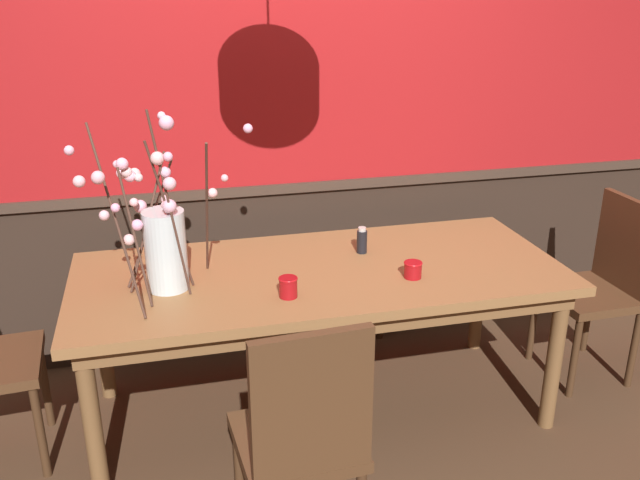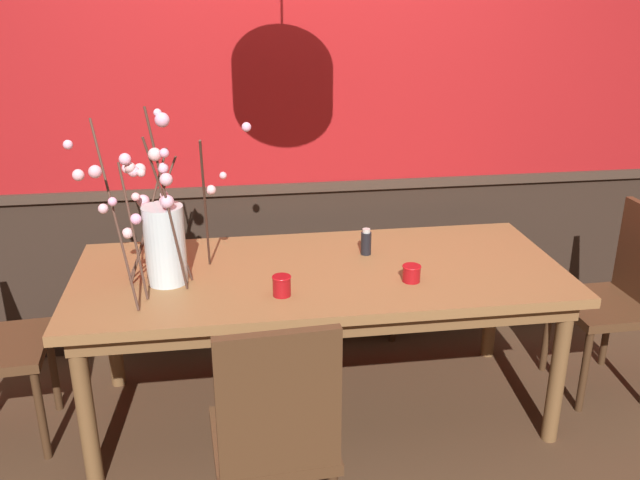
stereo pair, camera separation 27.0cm
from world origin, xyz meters
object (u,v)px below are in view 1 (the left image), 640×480
dining_table (320,285)px  candle_holder_nearer_edge (288,287)px  condiment_bottle (362,241)px  chair_head_east_end (603,280)px  chair_far_side_right (341,240)px  vase_with_blossoms (162,241)px  candle_holder_nearer_center (413,270)px  chair_near_side_left (303,436)px

dining_table → candle_holder_nearer_edge: (-0.19, -0.24, 0.12)m
condiment_bottle → candle_holder_nearer_edge: bearing=-138.2°
chair_head_east_end → candle_holder_nearer_edge: 1.70m
chair_head_east_end → condiment_bottle: 1.27m
chair_far_side_right → chair_head_east_end: (1.13, -0.87, 0.01)m
dining_table → chair_head_east_end: chair_head_east_end is taller
vase_with_blossoms → dining_table: bearing=3.3°
condiment_bottle → vase_with_blossoms: bearing=-168.7°
dining_table → candle_holder_nearer_center: size_ratio=26.57×
chair_near_side_left → vase_with_blossoms: (-0.39, 0.85, 0.40)m
condiment_bottle → chair_near_side_left: bearing=-116.7°
chair_near_side_left → vase_with_blossoms: 1.02m
chair_near_side_left → vase_with_blossoms: size_ratio=1.30×
candle_holder_nearer_center → condiment_bottle: condiment_bottle is taller
chair_head_east_end → candle_holder_nearer_edge: (-1.67, -0.24, 0.26)m
chair_near_side_left → condiment_bottle: chair_near_side_left is taller
chair_head_east_end → candle_holder_nearer_edge: bearing=-171.7°
chair_far_side_right → candle_holder_nearer_center: bearing=-88.8°
chair_far_side_right → chair_head_east_end: bearing=-37.5°
candle_holder_nearer_center → condiment_bottle: (-0.13, 0.33, 0.02)m
dining_table → candle_holder_nearer_center: candle_holder_nearer_center is taller
vase_with_blossoms → chair_head_east_end: bearing=1.0°
candle_holder_nearer_center → chair_near_side_left: bearing=-132.6°
vase_with_blossoms → candle_holder_nearer_edge: size_ratio=8.85×
candle_holder_nearer_center → chair_head_east_end: bearing=9.5°
candle_holder_nearer_center → candle_holder_nearer_edge: bearing=-174.1°
candle_holder_nearer_center → candle_holder_nearer_edge: candle_holder_nearer_edge is taller
chair_near_side_left → candle_holder_nearer_edge: bearing=82.3°
candle_holder_nearer_edge → vase_with_blossoms: bearing=156.9°
chair_head_east_end → candle_holder_nearer_center: chair_head_east_end is taller
dining_table → candle_holder_nearer_edge: 0.33m
candle_holder_nearer_edge → condiment_bottle: bearing=41.8°
chair_far_side_right → candle_holder_nearer_edge: bearing=-115.8°
chair_far_side_right → candle_holder_nearer_edge: chair_far_side_right is taller
chair_far_side_right → chair_near_side_left: bearing=-109.6°
chair_near_side_left → candle_holder_nearer_edge: 0.69m
chair_far_side_right → vase_with_blossoms: bearing=-138.3°
chair_head_east_end → chair_near_side_left: bearing=-153.1°
chair_far_side_right → vase_with_blossoms: size_ratio=1.24×
dining_table → candle_holder_nearer_edge: candle_holder_nearer_edge is taller
candle_holder_nearer_edge → condiment_bottle: (0.43, 0.39, 0.02)m
dining_table → candle_holder_nearer_edge: bearing=-128.5°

